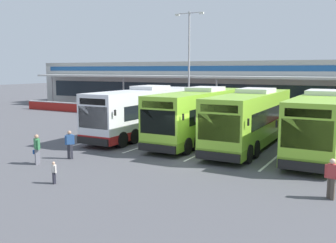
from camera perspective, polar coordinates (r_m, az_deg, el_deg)
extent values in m
plane|color=#4C4C51|center=(21.18, 3.05, -5.83)|extent=(200.00, 200.00, 0.00)
cube|color=#B7B7B2|center=(46.39, 18.20, 4.73)|extent=(70.00, 10.00, 5.50)
cube|color=#19232D|center=(41.52, 16.79, 3.83)|extent=(66.00, 0.08, 2.20)
cube|color=navy|center=(41.42, 16.95, 7.77)|extent=(68.00, 0.08, 0.60)
cube|color=beige|center=(40.00, 16.42, 6.43)|extent=(67.00, 3.00, 0.24)
cube|color=gray|center=(46.34, 18.36, 8.43)|extent=(70.00, 10.00, 0.50)
cylinder|color=#999999|center=(55.18, -17.26, 4.55)|extent=(0.20, 0.20, 4.20)
cylinder|color=#999999|center=(46.93, -6.79, 4.31)|extent=(0.20, 0.20, 4.20)
cylinder|color=#999999|center=(40.84, 7.40, 3.76)|extent=(0.20, 0.20, 4.20)
cube|color=maroon|center=(34.47, 13.89, 0.15)|extent=(60.00, 0.36, 1.00)
cube|color=#B2B2B2|center=(34.41, 13.92, 1.06)|extent=(60.00, 0.40, 0.10)
cube|color=silver|center=(28.67, -3.72, 1.66)|extent=(2.75, 12.04, 3.19)
cube|color=#AD1E1E|center=(28.84, -3.69, -0.94)|extent=(2.77, 12.06, 0.56)
cube|color=black|center=(28.98, -3.30, 2.22)|extent=(2.74, 9.64, 0.96)
cube|color=black|center=(23.87, -11.37, 0.60)|extent=(2.31, 0.14, 1.40)
cube|color=black|center=(23.76, -11.45, 2.99)|extent=(2.05, 0.11, 0.40)
cube|color=silver|center=(29.38, -2.70, 5.21)|extent=(2.10, 2.83, 0.28)
cube|color=black|center=(24.03, -11.44, -2.98)|extent=(2.45, 0.20, 0.44)
cube|color=black|center=(23.21, -8.08, 1.34)|extent=(0.08, 0.12, 0.36)
cube|color=black|center=(25.05, -13.43, 1.68)|extent=(0.08, 0.12, 0.36)
cylinder|color=black|center=(32.25, 2.48, -0.11)|extent=(0.34, 1.05, 1.04)
cylinder|color=black|center=(33.36, -1.21, 0.17)|extent=(0.34, 1.05, 1.04)
cylinder|color=black|center=(25.57, -5.25, -2.26)|extent=(0.34, 1.05, 1.04)
cylinder|color=black|center=(26.96, -9.48, -1.81)|extent=(0.34, 1.05, 1.04)
cylinder|color=black|center=(24.44, -7.08, -2.77)|extent=(0.34, 1.05, 1.04)
cylinder|color=black|center=(25.89, -11.39, -2.26)|extent=(0.34, 1.05, 1.04)
cube|color=#8CC633|center=(26.63, 4.86, 1.17)|extent=(2.75, 12.04, 3.19)
cube|color=olive|center=(26.82, 4.83, -1.62)|extent=(2.77, 12.06, 0.56)
cube|color=black|center=(26.97, 5.21, 1.77)|extent=(2.74, 9.64, 0.96)
cube|color=black|center=(21.35, -1.59, -0.11)|extent=(2.31, 0.14, 1.40)
cube|color=black|center=(21.22, -1.61, 2.57)|extent=(2.05, 0.11, 0.40)
cube|color=silver|center=(27.40, 5.75, 4.98)|extent=(2.10, 2.83, 0.28)
cube|color=black|center=(21.52, -1.72, -4.10)|extent=(2.45, 0.20, 0.44)
cube|color=black|center=(20.92, 2.34, 0.69)|extent=(0.08, 0.12, 0.36)
cube|color=black|center=(22.35, -4.37, 1.14)|extent=(0.08, 0.12, 0.36)
cylinder|color=black|center=(30.66, 10.35, -0.66)|extent=(0.34, 1.05, 1.04)
cylinder|color=black|center=(31.48, 6.22, -0.35)|extent=(0.34, 1.05, 1.04)
cylinder|color=black|center=(23.48, 4.34, -3.17)|extent=(0.34, 1.05, 1.04)
cylinder|color=black|center=(24.54, -0.76, -2.67)|extent=(0.34, 1.05, 1.04)
cylinder|color=black|center=(22.23, 2.85, -3.79)|extent=(0.34, 1.05, 1.04)
cylinder|color=black|center=(23.35, -2.44, -3.22)|extent=(0.34, 1.05, 1.04)
cube|color=#8CC633|center=(25.10, 12.59, 0.59)|extent=(2.75, 12.04, 3.19)
cube|color=olive|center=(25.30, 12.50, -2.36)|extent=(2.77, 12.06, 0.56)
cube|color=black|center=(25.46, 12.86, 1.23)|extent=(2.74, 9.64, 0.96)
cube|color=black|center=(19.49, 7.74, -0.95)|extent=(2.31, 0.14, 1.40)
cube|color=black|center=(19.35, 7.79, 1.97)|extent=(2.05, 0.11, 0.40)
cube|color=silver|center=(25.91, 13.32, 4.64)|extent=(2.10, 2.83, 0.28)
cube|color=black|center=(19.67, 7.55, -5.32)|extent=(2.45, 0.20, 0.44)
cube|color=black|center=(19.31, 12.17, -0.09)|extent=(0.08, 0.12, 0.36)
cube|color=black|center=(20.31, 4.28, 0.46)|extent=(0.08, 0.12, 0.36)
cylinder|color=black|center=(29.45, 17.23, -1.24)|extent=(0.34, 1.05, 1.04)
cylinder|color=black|center=(30.00, 12.76, -0.91)|extent=(0.34, 1.05, 1.04)
cylinder|color=black|center=(21.98, 13.16, -4.13)|extent=(0.34, 1.05, 1.04)
cylinder|color=black|center=(22.71, 7.33, -3.60)|extent=(0.34, 1.05, 1.04)
cylinder|color=black|center=(20.66, 12.12, -4.87)|extent=(0.34, 1.05, 1.04)
cylinder|color=black|center=(21.43, 5.97, -4.27)|extent=(0.34, 1.05, 1.04)
cube|color=#8CC633|center=(24.31, 22.42, -0.06)|extent=(2.75, 12.04, 3.19)
cube|color=olive|center=(24.52, 22.25, -3.10)|extent=(2.77, 12.06, 0.56)
cube|color=black|center=(24.68, 22.55, 0.61)|extent=(2.74, 9.64, 0.96)
cube|color=black|center=(18.45, 20.39, -1.88)|extent=(2.31, 0.14, 1.40)
cube|color=black|center=(18.30, 20.53, 1.20)|extent=(2.05, 0.11, 0.40)
cube|color=silver|center=(25.14, 22.88, 4.14)|extent=(2.10, 2.83, 0.28)
cube|color=black|center=(18.64, 20.11, -6.48)|extent=(2.45, 0.20, 0.44)
cube|color=black|center=(18.99, 16.25, -0.37)|extent=(0.08, 0.12, 0.36)
cylinder|color=black|center=(29.17, 20.94, -1.49)|extent=(0.34, 1.05, 1.04)
cylinder|color=black|center=(21.59, 18.11, -4.54)|extent=(0.34, 1.05, 1.04)
cylinder|color=black|center=(19.94, 24.16, -5.86)|extent=(0.34, 1.05, 1.04)
cylinder|color=black|center=(20.24, 17.38, -5.32)|extent=(0.34, 1.05, 1.04)
cube|color=silver|center=(30.50, -6.07, -1.60)|extent=(0.14, 13.00, 0.01)
cube|color=silver|center=(28.29, 0.87, -2.30)|extent=(0.14, 13.00, 0.01)
cube|color=silver|center=(26.57, 8.85, -3.07)|extent=(0.14, 13.00, 0.01)
cube|color=silver|center=(25.43, 17.75, -3.86)|extent=(0.14, 13.00, 0.01)
cube|color=slate|center=(21.33, -19.23, -5.01)|extent=(0.19, 0.22, 0.84)
cube|color=slate|center=(21.15, -19.39, -5.13)|extent=(0.19, 0.22, 0.84)
cube|color=#387F4C|center=(21.10, -19.40, -3.22)|extent=(0.40, 0.33, 0.56)
cube|color=#387F4C|center=(21.31, -19.60, -3.20)|extent=(0.12, 0.13, 0.54)
cube|color=#387F4C|center=(20.90, -19.18, -3.39)|extent=(0.12, 0.13, 0.54)
sphere|color=tan|center=(21.03, -19.45, -2.17)|extent=(0.22, 0.22, 0.22)
cube|color=#194C9E|center=(21.47, -19.56, -4.37)|extent=(0.21, 0.30, 0.22)
cylinder|color=#194C9E|center=(21.43, -19.58, -3.90)|extent=(0.02, 0.02, 0.16)
cube|color=#33333D|center=(22.04, -14.94, -4.42)|extent=(0.23, 0.23, 0.84)
cube|color=#33333D|center=(21.93, -14.51, -4.47)|extent=(0.23, 0.23, 0.84)
cube|color=#2D5693|center=(21.85, -14.79, -2.65)|extent=(0.39, 0.40, 0.56)
cube|color=#2D5693|center=(21.85, -15.37, -2.75)|extent=(0.13, 0.13, 0.54)
cube|color=#2D5693|center=(21.86, -14.21, -2.70)|extent=(0.13, 0.13, 0.54)
sphere|color=tan|center=(21.78, -14.83, -1.65)|extent=(0.22, 0.22, 0.22)
cube|color=black|center=(17.58, -16.98, -8.18)|extent=(0.11, 0.13, 0.52)
cube|color=black|center=(17.46, -17.01, -8.29)|extent=(0.11, 0.13, 0.52)
cube|color=silver|center=(17.41, -17.05, -6.87)|extent=(0.23, 0.17, 0.35)
cube|color=silver|center=(17.53, -17.29, -6.84)|extent=(0.07, 0.07, 0.33)
cube|color=silver|center=(17.30, -16.80, -7.01)|extent=(0.07, 0.07, 0.33)
sphere|color=tan|center=(17.35, -17.09, -6.09)|extent=(0.14, 0.14, 0.14)
cube|color=#4C4238|center=(16.23, 23.41, -9.26)|extent=(0.16, 0.20, 0.84)
cube|color=#4C4238|center=(16.09, 23.86, -9.45)|extent=(0.16, 0.20, 0.84)
cube|color=#B23838|center=(15.97, 23.78, -6.95)|extent=(0.37, 0.27, 0.56)
cube|color=#B23838|center=(16.03, 23.00, -6.96)|extent=(0.10, 0.11, 0.54)
sphere|color=#DBB293|center=(15.88, 23.85, -5.59)|extent=(0.22, 0.22, 0.22)
cylinder|color=#9E9EA3|center=(39.97, 3.22, 8.60)|extent=(0.20, 0.20, 11.00)
cylinder|color=#9E9EA3|center=(40.39, 3.28, 16.21)|extent=(2.80, 0.10, 0.10)
cube|color=silver|center=(41.01, 1.45, 15.96)|extent=(0.44, 0.28, 0.20)
cube|color=silver|center=(39.78, 5.16, 16.18)|extent=(0.44, 0.28, 0.20)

